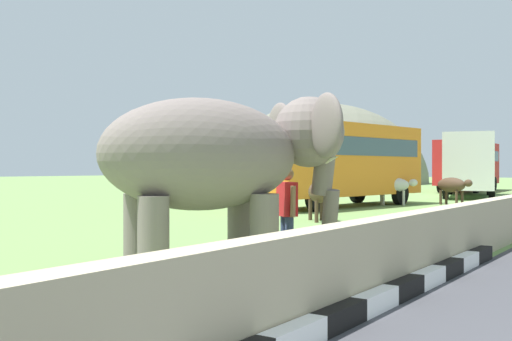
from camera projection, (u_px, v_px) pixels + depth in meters
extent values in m
cube|color=white|center=(294.00, 338.00, 5.43)|extent=(0.90, 0.20, 0.24)
cube|color=black|center=(340.00, 318.00, 6.17)|extent=(0.90, 0.20, 0.24)
cube|color=white|center=(376.00, 302.00, 6.91)|extent=(0.90, 0.20, 0.24)
cube|color=black|center=(405.00, 289.00, 7.65)|extent=(0.90, 0.20, 0.24)
cube|color=white|center=(428.00, 278.00, 8.40)|extent=(0.90, 0.20, 0.24)
cube|color=black|center=(448.00, 269.00, 9.14)|extent=(0.90, 0.20, 0.24)
cube|color=white|center=(465.00, 262.00, 9.88)|extent=(0.90, 0.20, 0.24)
cube|color=black|center=(480.00, 255.00, 10.62)|extent=(0.90, 0.20, 0.24)
cube|color=tan|center=(318.00, 276.00, 6.42)|extent=(28.00, 0.36, 1.00)
cylinder|color=slate|center=(241.00, 230.00, 9.97)|extent=(0.44, 0.44, 1.25)
cylinder|color=slate|center=(264.00, 235.00, 9.15)|extent=(0.44, 0.44, 1.25)
cylinder|color=slate|center=(138.00, 235.00, 9.27)|extent=(0.44, 0.44, 1.25)
cylinder|color=slate|center=(153.00, 241.00, 8.45)|extent=(0.44, 0.44, 1.25)
ellipsoid|color=slate|center=(201.00, 154.00, 9.21)|extent=(3.48, 2.97, 1.70)
sphere|color=slate|center=(309.00, 132.00, 9.98)|extent=(1.16, 1.16, 1.16)
ellipsoid|color=#D84C8C|center=(324.00, 123.00, 10.10)|extent=(0.64, 0.73, 0.44)
ellipsoid|color=slate|center=(280.00, 131.00, 10.63)|extent=(0.67, 0.89, 1.00)
ellipsoid|color=slate|center=(326.00, 126.00, 9.21)|extent=(0.67, 0.89, 1.00)
cylinder|color=slate|center=(324.00, 166.00, 10.10)|extent=(0.57, 0.63, 1.00)
cylinder|color=slate|center=(330.00, 214.00, 10.15)|extent=(0.41, 0.45, 0.83)
cone|color=beige|center=(313.00, 160.00, 10.33)|extent=(0.41, 0.56, 0.22)
cone|color=beige|center=(330.00, 159.00, 9.82)|extent=(0.41, 0.56, 0.22)
cylinder|color=navy|center=(285.00, 239.00, 10.50)|extent=(0.15, 0.15, 0.82)
cylinder|color=navy|center=(289.00, 241.00, 10.31)|extent=(0.15, 0.15, 0.82)
cube|color=red|center=(287.00, 199.00, 10.40)|extent=(0.43, 0.46, 0.58)
cylinder|color=#9E7251|center=(281.00, 200.00, 10.65)|extent=(0.16, 0.17, 0.53)
cylinder|color=#9E7251|center=(293.00, 201.00, 10.16)|extent=(0.14, 0.14, 0.52)
sphere|color=#9E7251|center=(287.00, 174.00, 10.40)|extent=(0.23, 0.23, 0.23)
cube|color=orange|center=(339.00, 160.00, 25.98)|extent=(9.74, 4.01, 3.00)
cube|color=#3F5160|center=(339.00, 147.00, 25.98)|extent=(9.00, 3.93, 0.76)
cylinder|color=black|center=(357.00, 192.00, 28.96)|extent=(1.04, 0.46, 1.00)
cylinder|color=black|center=(400.00, 194.00, 27.37)|extent=(1.04, 0.46, 1.00)
cylinder|color=black|center=(271.00, 196.00, 24.60)|extent=(1.04, 0.46, 1.00)
cylinder|color=black|center=(316.00, 198.00, 23.01)|extent=(1.04, 0.46, 1.00)
cube|color=silver|center=(469.00, 162.00, 34.97)|extent=(9.56, 4.76, 3.00)
cube|color=#3F5160|center=(469.00, 153.00, 34.97)|extent=(8.85, 4.61, 0.76)
cylinder|color=black|center=(450.00, 186.00, 38.15)|extent=(1.04, 0.54, 1.00)
cylinder|color=black|center=(489.00, 187.00, 37.37)|extent=(1.04, 0.54, 1.00)
cylinder|color=black|center=(446.00, 190.00, 32.59)|extent=(1.04, 0.54, 1.00)
cylinder|color=black|center=(492.00, 190.00, 31.81)|extent=(1.04, 0.54, 1.00)
cube|color=#B21E1E|center=(468.00, 163.00, 43.33)|extent=(9.79, 3.02, 3.00)
cube|color=#3F5160|center=(468.00, 156.00, 43.33)|extent=(9.02, 3.02, 0.76)
cylinder|color=black|center=(462.00, 183.00, 46.58)|extent=(1.01, 0.35, 1.00)
cylinder|color=black|center=(494.00, 184.00, 45.38)|extent=(1.01, 0.35, 1.00)
cylinder|color=black|center=(441.00, 185.00, 41.30)|extent=(1.01, 0.35, 1.00)
cylinder|color=black|center=(476.00, 186.00, 40.10)|extent=(1.01, 0.35, 1.00)
cylinder|color=#473323|center=(328.00, 212.00, 18.41)|extent=(0.12, 0.12, 0.65)
cylinder|color=#473323|center=(317.00, 212.00, 18.37)|extent=(0.12, 0.12, 0.65)
cylinder|color=#473323|center=(321.00, 210.00, 19.31)|extent=(0.12, 0.12, 0.65)
cylinder|color=#473323|center=(310.00, 210.00, 19.26)|extent=(0.12, 0.12, 0.65)
ellipsoid|color=#473323|center=(319.00, 192.00, 18.84)|extent=(1.52, 1.44, 0.66)
ellipsoid|color=#473323|center=(326.00, 190.00, 17.91)|extent=(0.47, 0.46, 0.32)
cylinder|color=beige|center=(401.00, 198.00, 27.32)|extent=(0.12, 0.12, 0.65)
cylinder|color=beige|center=(404.00, 198.00, 26.96)|extent=(0.12, 0.12, 0.65)
cylinder|color=beige|center=(381.00, 198.00, 27.29)|extent=(0.12, 0.12, 0.65)
cylinder|color=beige|center=(383.00, 198.00, 26.93)|extent=(0.12, 0.12, 0.65)
ellipsoid|color=beige|center=(392.00, 185.00, 27.12)|extent=(1.37, 1.56, 0.66)
ellipsoid|color=beige|center=(413.00, 183.00, 27.15)|extent=(0.45, 0.48, 0.32)
cylinder|color=#473323|center=(462.00, 198.00, 26.91)|extent=(0.12, 0.12, 0.65)
cylinder|color=#473323|center=(457.00, 198.00, 26.73)|extent=(0.12, 0.12, 0.65)
cylinder|color=#473323|center=(446.00, 197.00, 27.68)|extent=(0.12, 0.12, 0.65)
cylinder|color=#473323|center=(441.00, 197.00, 27.50)|extent=(0.12, 0.12, 0.65)
ellipsoid|color=#473323|center=(451.00, 185.00, 27.20)|extent=(1.17, 1.61, 0.66)
ellipsoid|color=#473323|center=(468.00, 183.00, 26.41)|extent=(0.40, 0.47, 0.32)
ellipsoid|color=#686A58|center=(324.00, 183.00, 66.11)|extent=(26.76, 21.41, 17.27)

